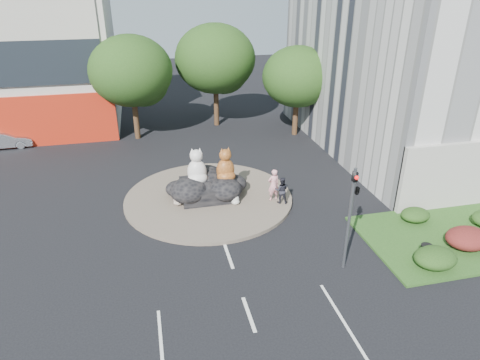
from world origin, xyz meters
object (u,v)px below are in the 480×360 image
at_px(pedestrian_pink, 274,185).
at_px(parked_car, 5,140).
at_px(kitten_calico, 178,197).
at_px(kitten_white, 235,197).
at_px(litter_bin, 426,252).
at_px(cat_white, 197,166).
at_px(cat_tabby, 225,164).
at_px(pedestrian_dark, 281,190).

bearing_deg(pedestrian_pink, parked_car, -46.08).
distance_m(kitten_calico, kitten_white, 3.31).
bearing_deg(kitten_white, litter_bin, -58.85).
distance_m(cat_white, kitten_calico, 2.11).
bearing_deg(parked_car, kitten_white, -133.54).
relative_size(cat_tabby, pedestrian_pink, 1.08).
bearing_deg(kitten_calico, cat_tabby, 30.35).
bearing_deg(pedestrian_dark, kitten_calico, 6.96).
height_order(cat_white, litter_bin, cat_white).
xyz_separation_m(cat_tabby, kitten_calico, (-2.96, -0.70, -1.44)).
bearing_deg(cat_white, litter_bin, -36.18).
distance_m(cat_tabby, kitten_calico, 3.37).
bearing_deg(litter_bin, cat_tabby, 132.86).
bearing_deg(parked_car, cat_white, -134.17).
bearing_deg(parked_car, kitten_calico, -138.82).
bearing_deg(kitten_calico, cat_white, 48.51).
distance_m(kitten_white, pedestrian_pink, 2.35).
relative_size(cat_white, kitten_calico, 2.16).
distance_m(cat_white, cat_tabby, 1.69).
distance_m(pedestrian_dark, litter_bin, 8.31).
bearing_deg(cat_tabby, pedestrian_dark, -41.92).
height_order(cat_tabby, pedestrian_pink, cat_tabby).
bearing_deg(kitten_calico, parked_car, 150.94).
xyz_separation_m(cat_tabby, kitten_white, (0.29, -1.36, -1.50)).
xyz_separation_m(cat_white, kitten_white, (1.98, -1.44, -1.55)).
xyz_separation_m(cat_white, parked_car, (-13.46, 11.90, -1.52)).
height_order(kitten_white, pedestrian_pink, pedestrian_pink).
height_order(cat_tabby, kitten_calico, cat_tabby).
height_order(cat_tabby, litter_bin, cat_tabby).
distance_m(cat_tabby, litter_bin, 11.68).
relative_size(kitten_white, litter_bin, 1.19).
height_order(kitten_white, pedestrian_dark, pedestrian_dark).
height_order(kitten_calico, pedestrian_dark, pedestrian_dark).
bearing_deg(cat_white, kitten_white, -30.50).
height_order(pedestrian_dark, litter_bin, pedestrian_dark).
relative_size(kitten_calico, pedestrian_dark, 0.63).
bearing_deg(cat_tabby, kitten_calico, -176.71).
relative_size(cat_white, parked_car, 0.54).
xyz_separation_m(pedestrian_pink, parked_car, (-17.73, 13.34, -0.50)).
height_order(kitten_calico, litter_bin, kitten_calico).
xyz_separation_m(cat_tabby, parked_car, (-15.15, 11.98, -1.48)).
relative_size(pedestrian_dark, parked_car, 0.40).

